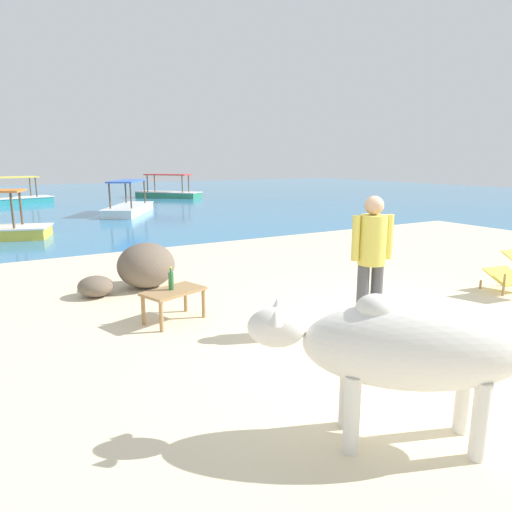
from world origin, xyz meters
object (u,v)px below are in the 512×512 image
bottle (171,281)px  person_standing (372,254)px  boat_teal (10,199)px  cow (406,347)px  low_bench_table (174,295)px  boat_green (168,192)px  boat_white (129,207)px

bottle → person_standing: 2.48m
boat_teal → person_standing: bearing=-96.6°
cow → boat_teal: bearing=-50.2°
boat_teal → bottle: bearing=-101.7°
low_bench_table → boat_green: 20.36m
boat_green → cow: bearing=123.1°
person_standing → boat_teal: (-3.10, 20.51, -0.70)m
boat_white → boat_teal: 7.66m
cow → boat_green: (6.10, 22.48, -0.48)m
cow → boat_green: size_ratio=0.52×
low_bench_table → person_standing: size_ratio=0.53×
low_bench_table → bottle: bottle is taller
cow → person_standing: 2.22m
boat_teal → cow: bearing=-100.7°
low_bench_table → boat_teal: bearing=74.7°
low_bench_table → boat_green: (6.65, 19.25, -0.10)m
low_bench_table → boat_white: boat_white is taller
low_bench_table → boat_green: boat_green is taller
person_standing → boat_green: (4.74, 20.73, -0.70)m
person_standing → boat_teal: person_standing is taller
boat_white → boat_teal: bearing=59.5°
cow → boat_white: 15.79m
bottle → person_standing: bearing=-38.1°
person_standing → boat_green: size_ratio=0.46×
low_bench_table → bottle: bearing=109.5°
low_bench_table → boat_white: bearing=59.0°
bottle → boat_white: size_ratio=0.08×
cow → boat_green: bearing=-69.9°
low_bench_table → bottle: (-0.02, 0.02, 0.19)m
person_standing → low_bench_table: bearing=-111.2°
person_standing → boat_white: 13.93m
bottle → boat_teal: bearing=93.5°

